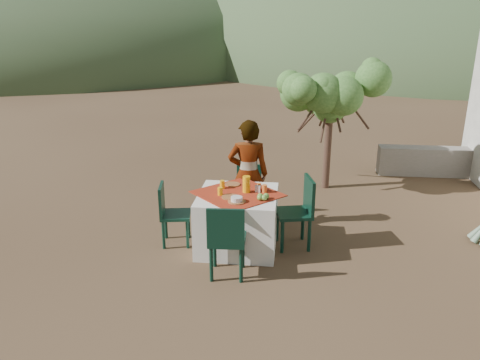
# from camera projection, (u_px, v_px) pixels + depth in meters

# --- Properties ---
(ground) EXTENTS (160.00, 160.00, 0.00)m
(ground) POSITION_uv_depth(u_px,v_px,m) (244.00, 244.00, 6.37)
(ground) COLOR #3E2C1C
(ground) RESTS_ON ground
(table) EXTENTS (1.30, 1.30, 0.76)m
(table) POSITION_uv_depth(u_px,v_px,m) (238.00, 220.00, 6.20)
(table) COLOR white
(table) RESTS_ON ground
(chair_far) EXTENTS (0.41, 0.41, 0.82)m
(chair_far) POSITION_uv_depth(u_px,v_px,m) (248.00, 189.00, 7.13)
(chair_far) COLOR black
(chair_far) RESTS_ON ground
(chair_near) EXTENTS (0.45, 0.45, 0.93)m
(chair_near) POSITION_uv_depth(u_px,v_px,m) (227.00, 238.00, 5.39)
(chair_near) COLOR black
(chair_near) RESTS_ON ground
(chair_left) EXTENTS (0.45, 0.45, 0.85)m
(chair_left) POSITION_uv_depth(u_px,v_px,m) (170.00, 211.00, 6.25)
(chair_left) COLOR black
(chair_left) RESTS_ON ground
(chair_right) EXTENTS (0.53, 0.53, 0.96)m
(chair_right) POSITION_uv_depth(u_px,v_px,m) (300.00, 209.00, 6.16)
(chair_right) COLOR black
(chair_right) RESTS_ON ground
(person) EXTENTS (0.62, 0.45, 1.59)m
(person) POSITION_uv_depth(u_px,v_px,m) (248.00, 174.00, 6.69)
(person) COLOR #8C6651
(person) RESTS_ON ground
(shrub_tree) EXTENTS (1.70, 1.67, 2.00)m
(shrub_tree) POSITION_uv_depth(u_px,v_px,m) (334.00, 100.00, 8.05)
(shrub_tree) COLOR #4C3126
(shrub_tree) RESTS_ON ground
(stone_wall) EXTENTS (2.60, 0.35, 0.55)m
(stone_wall) POSITION_uv_depth(u_px,v_px,m) (447.00, 162.00, 9.08)
(stone_wall) COLOR gray
(stone_wall) RESTS_ON ground
(hill_near_left) EXTENTS (40.00, 40.00, 16.00)m
(hill_near_left) POSITION_uv_depth(u_px,v_px,m) (56.00, 58.00, 36.50)
(hill_near_left) COLOR #35542F
(hill_near_left) RESTS_ON ground
(hill_near_right) EXTENTS (48.00, 48.00, 20.00)m
(hill_near_right) POSITION_uv_depth(u_px,v_px,m) (434.00, 55.00, 38.85)
(hill_near_right) COLOR #35542F
(hill_near_right) RESTS_ON ground
(hill_far_center) EXTENTS (60.00, 60.00, 24.00)m
(hill_far_center) POSITION_uv_depth(u_px,v_px,m) (258.00, 44.00, 55.62)
(hill_far_center) COLOR slate
(hill_far_center) RESTS_ON ground
(plate_far) EXTENTS (0.21, 0.21, 0.01)m
(plate_far) POSITION_uv_depth(u_px,v_px,m) (232.00, 184.00, 6.38)
(plate_far) COLOR brown
(plate_far) RESTS_ON table
(plate_near) EXTENTS (0.22, 0.22, 0.01)m
(plate_near) POSITION_uv_depth(u_px,v_px,m) (230.00, 197.00, 5.93)
(plate_near) COLOR brown
(plate_near) RESTS_ON table
(glass_far) EXTENTS (0.07, 0.07, 0.11)m
(glass_far) POSITION_uv_depth(u_px,v_px,m) (222.00, 184.00, 6.23)
(glass_far) COLOR #FEAC10
(glass_far) RESTS_ON table
(glass_near) EXTENTS (0.06, 0.06, 0.10)m
(glass_near) POSITION_uv_depth(u_px,v_px,m) (220.00, 191.00, 5.99)
(glass_near) COLOR #FEAC10
(glass_near) RESTS_ON table
(juice_pitcher) EXTENTS (0.10, 0.10, 0.22)m
(juice_pitcher) POSITION_uv_depth(u_px,v_px,m) (246.00, 184.00, 6.08)
(juice_pitcher) COLOR #FEAC10
(juice_pitcher) RESTS_ON table
(bowl_plate) EXTENTS (0.22, 0.22, 0.01)m
(bowl_plate) POSITION_uv_depth(u_px,v_px,m) (237.00, 201.00, 5.78)
(bowl_plate) COLOR brown
(bowl_plate) RESTS_ON table
(white_bowl) EXTENTS (0.15, 0.15, 0.05)m
(white_bowl) POSITION_uv_depth(u_px,v_px,m) (237.00, 199.00, 5.77)
(white_bowl) COLOR silver
(white_bowl) RESTS_ON bowl_plate
(jar_left) EXTENTS (0.07, 0.07, 0.10)m
(jar_left) POSITION_uv_depth(u_px,v_px,m) (265.00, 189.00, 6.08)
(jar_left) COLOR orange
(jar_left) RESTS_ON table
(jar_right) EXTENTS (0.05, 0.05, 0.09)m
(jar_right) POSITION_uv_depth(u_px,v_px,m) (259.00, 186.00, 6.19)
(jar_right) COLOR orange
(jar_right) RESTS_ON table
(napkin_holder) EXTENTS (0.08, 0.05, 0.09)m
(napkin_holder) POSITION_uv_depth(u_px,v_px,m) (258.00, 189.00, 6.10)
(napkin_holder) COLOR silver
(napkin_holder) RESTS_ON table
(fruit_cluster) EXTENTS (0.15, 0.14, 0.07)m
(fruit_cluster) POSITION_uv_depth(u_px,v_px,m) (263.00, 197.00, 5.85)
(fruit_cluster) COLOR #6A9F39
(fruit_cluster) RESTS_ON table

